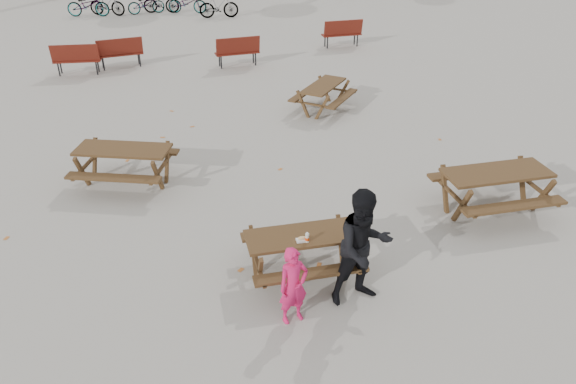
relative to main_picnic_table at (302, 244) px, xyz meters
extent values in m
plane|color=gray|center=(0.00, 0.00, -0.59)|extent=(80.00, 80.00, 0.00)
cube|color=#382314|center=(0.00, 0.00, 0.16)|extent=(1.80, 0.70, 0.05)
cube|color=#382314|center=(0.00, -0.60, -0.14)|extent=(1.80, 0.25, 0.05)
cube|color=#382314|center=(0.00, 0.60, -0.14)|extent=(1.80, 0.25, 0.05)
cylinder|color=#382314|center=(-0.75, -0.30, -0.22)|extent=(0.08, 0.08, 0.73)
cylinder|color=#382314|center=(-0.75, 0.30, -0.22)|extent=(0.08, 0.08, 0.73)
cylinder|color=#382314|center=(0.75, -0.30, -0.22)|extent=(0.08, 0.08, 0.73)
cylinder|color=#382314|center=(0.75, 0.30, -0.22)|extent=(0.08, 0.08, 0.73)
cube|color=white|center=(-0.05, -0.18, 0.21)|extent=(0.18, 0.11, 0.03)
ellipsoid|color=tan|center=(-0.05, -0.18, 0.25)|extent=(0.14, 0.06, 0.05)
cylinder|color=silver|center=(0.03, -0.21, 0.26)|extent=(0.06, 0.06, 0.15)
cylinder|color=#E33C0B|center=(0.03, -0.21, 0.25)|extent=(0.07, 0.07, 0.05)
cylinder|color=white|center=(0.03, -0.21, 0.35)|extent=(0.03, 0.03, 0.02)
imported|color=#DE1B5B|center=(-0.39, -1.03, 0.04)|extent=(0.52, 0.40, 1.25)
imported|color=black|center=(0.74, -0.80, 0.37)|extent=(1.02, 0.85, 1.91)
imported|color=black|center=(-4.88, 20.84, -0.08)|extent=(2.02, 1.05, 1.01)
imported|color=black|center=(-4.04, 20.82, -0.07)|extent=(1.78, 1.17, 1.04)
imported|color=black|center=(-2.28, 20.82, -0.14)|extent=(1.78, 0.88, 0.89)
imported|color=black|center=(-1.59, 20.81, -0.08)|extent=(1.75, 0.83, 1.01)
imported|color=black|center=(-0.39, 20.53, -0.11)|extent=(1.92, 1.13, 0.95)
imported|color=black|center=(0.95, 19.19, -0.05)|extent=(1.81, 0.65, 1.07)
camera|label=1|loc=(-1.88, -7.18, 5.20)|focal=35.00mm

